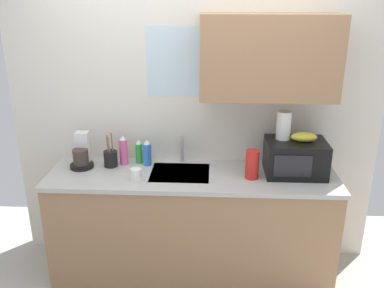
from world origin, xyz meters
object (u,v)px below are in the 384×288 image
object	(u,v)px
dish_soap_bottle_blue	(147,153)
dish_soap_bottle_pink	(124,151)
banana_bunch	(304,137)
dish_soap_bottle_green	(139,152)
cereal_canister	(252,164)
mug_white	(136,175)
paper_towel_roll	(284,125)
coffee_maker	(82,154)
microwave	(295,158)
utensil_crock	(111,158)

from	to	relation	value
dish_soap_bottle_blue	dish_soap_bottle_pink	size ratio (longest dim) A/B	0.88
banana_bunch	dish_soap_bottle_green	xyz separation A→B (m)	(-1.30, 0.16, -0.21)
cereal_canister	banana_bunch	bearing A→B (deg)	14.38
dish_soap_bottle_pink	cereal_canister	distance (m)	1.06
banana_bunch	cereal_canister	world-z (taller)	banana_bunch
mug_white	dish_soap_bottle_green	bearing A→B (deg)	95.82
banana_bunch	paper_towel_roll	distance (m)	0.18
coffee_maker	dish_soap_bottle_green	world-z (taller)	coffee_maker
coffee_maker	cereal_canister	bearing A→B (deg)	-6.64
microwave	cereal_canister	distance (m)	0.35
dish_soap_bottle_green	utensil_crock	world-z (taller)	utensil_crock
coffee_maker	dish_soap_bottle_pink	xyz separation A→B (m)	(0.33, 0.06, 0.01)
coffee_maker	dish_soap_bottle_green	bearing A→B (deg)	12.37
dish_soap_bottle_green	mug_white	bearing A→B (deg)	-84.18
paper_towel_roll	dish_soap_bottle_green	bearing A→B (deg)	174.69
microwave	mug_white	xyz separation A→B (m)	(-1.22, -0.19, -0.09)
paper_towel_roll	mug_white	xyz separation A→B (m)	(-1.12, -0.24, -0.33)
paper_towel_roll	mug_white	distance (m)	1.19
dish_soap_bottle_green	mug_white	size ratio (longest dim) A/B	2.13
coffee_maker	utensil_crock	distance (m)	0.23
dish_soap_bottle_pink	mug_white	bearing A→B (deg)	-63.37
banana_bunch	utensil_crock	bearing A→B (deg)	177.37
microwave	paper_towel_roll	distance (m)	0.27
dish_soap_bottle_green	dish_soap_bottle_pink	distance (m)	0.13
dish_soap_bottle_blue	cereal_canister	world-z (taller)	cereal_canister
microwave	mug_white	bearing A→B (deg)	-171.19
cereal_canister	mug_white	world-z (taller)	cereal_canister
utensil_crock	cereal_canister	bearing A→B (deg)	-8.54
dish_soap_bottle_pink	mug_white	xyz separation A→B (m)	(0.16, -0.31, -0.07)
paper_towel_roll	microwave	bearing A→B (deg)	-27.38
microwave	mug_white	distance (m)	1.23
paper_towel_roll	dish_soap_bottle_pink	size ratio (longest dim) A/B	0.88
dish_soap_bottle_blue	dish_soap_bottle_pink	xyz separation A→B (m)	(-0.20, 0.01, 0.01)
mug_white	utensil_crock	xyz separation A→B (m)	(-0.25, 0.26, 0.02)
microwave	banana_bunch	size ratio (longest dim) A/B	2.30
coffee_maker	cereal_canister	distance (m)	1.37
mug_white	cereal_canister	bearing A→B (deg)	5.87
microwave	banana_bunch	bearing A→B (deg)	1.77
dish_soap_bottle_pink	dish_soap_bottle_blue	bearing A→B (deg)	-3.26
dish_soap_bottle_blue	dish_soap_bottle_green	xyz separation A→B (m)	(-0.08, 0.05, -0.01)
dish_soap_bottle_pink	utensil_crock	xyz separation A→B (m)	(-0.10, -0.05, -0.05)
dish_soap_bottle_blue	dish_soap_bottle_pink	distance (m)	0.20
coffee_maker	dish_soap_bottle_green	xyz separation A→B (m)	(0.45, 0.10, -0.01)
cereal_canister	microwave	bearing A→B (deg)	16.17
paper_towel_roll	dish_soap_bottle_blue	xyz separation A→B (m)	(-1.08, 0.06, -0.28)
dish_soap_bottle_blue	mug_white	size ratio (longest dim) A/B	2.31
paper_towel_roll	mug_white	size ratio (longest dim) A/B	2.32
dish_soap_bottle_green	utensil_crock	size ratio (longest dim) A/B	0.71
banana_bunch	dish_soap_bottle_pink	xyz separation A→B (m)	(-1.42, 0.12, -0.19)
mug_white	dish_soap_bottle_blue	bearing A→B (deg)	82.43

